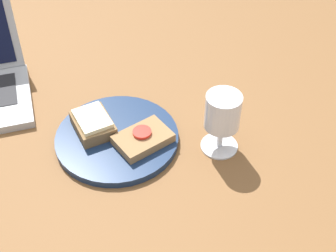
# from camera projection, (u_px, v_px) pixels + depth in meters

# --- Properties ---
(wooden_table) EXTENTS (1.40, 1.40, 0.03)m
(wooden_table) POSITION_uv_depth(u_px,v_px,m) (140.00, 141.00, 0.98)
(wooden_table) COLOR brown
(wooden_table) RESTS_ON ground
(plate) EXTENTS (0.25, 0.25, 0.02)m
(plate) POSITION_uv_depth(u_px,v_px,m) (117.00, 139.00, 0.95)
(plate) COLOR navy
(plate) RESTS_ON wooden_table
(sandwich_with_cheese) EXTENTS (0.09, 0.10, 0.04)m
(sandwich_with_cheese) POSITION_uv_depth(u_px,v_px,m) (93.00, 124.00, 0.95)
(sandwich_with_cheese) COLOR brown
(sandwich_with_cheese) RESTS_ON plate
(sandwich_with_tomato) EXTENTS (0.13, 0.11, 0.03)m
(sandwich_with_tomato) POSITION_uv_depth(u_px,v_px,m) (141.00, 139.00, 0.93)
(sandwich_with_tomato) COLOR #937047
(sandwich_with_tomato) RESTS_ON plate
(wine_glass) EXTENTS (0.08, 0.08, 0.13)m
(wine_glass) POSITION_uv_depth(u_px,v_px,m) (222.00, 115.00, 0.89)
(wine_glass) COLOR white
(wine_glass) RESTS_ON wooden_table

